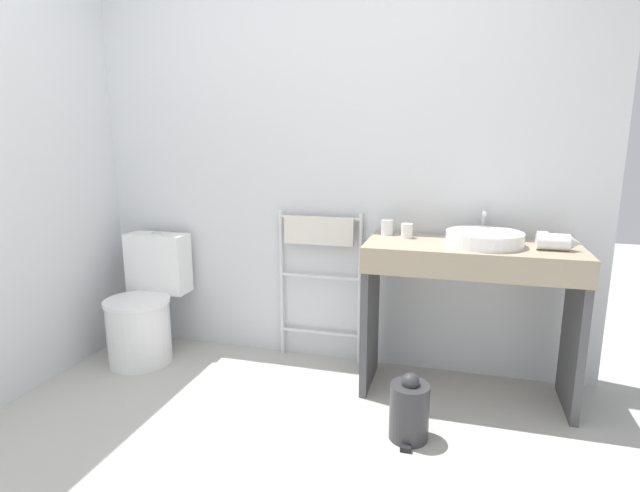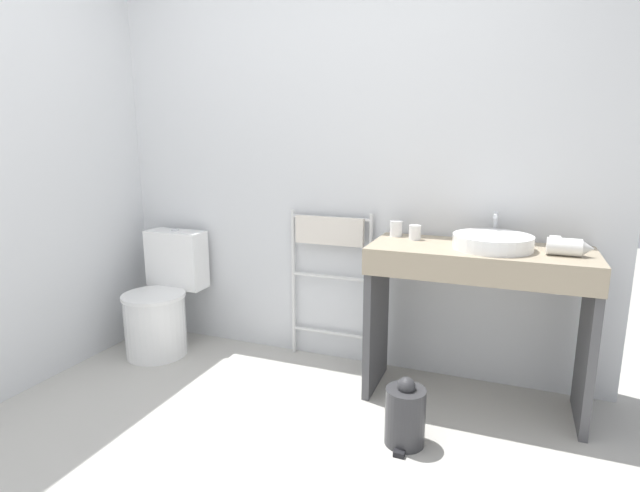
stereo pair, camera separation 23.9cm
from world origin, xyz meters
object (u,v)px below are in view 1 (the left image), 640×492
at_px(towel_radiator, 319,252).
at_px(cup_near_wall, 387,227).
at_px(hair_dryer, 555,241).
at_px(cup_near_edge, 407,231).
at_px(toilet, 145,309).
at_px(trash_bin, 409,410).
at_px(sink_basin, 484,238).

relative_size(towel_radiator, cup_near_wall, 11.03).
bearing_deg(hair_dryer, towel_radiator, 169.25).
height_order(cup_near_edge, hair_dryer, hair_dryer).
xyz_separation_m(cup_near_wall, cup_near_edge, (0.12, -0.06, -0.00)).
bearing_deg(cup_near_wall, cup_near_edge, -27.27).
height_order(toilet, cup_near_edge, cup_near_edge).
relative_size(cup_near_wall, trash_bin, 0.26).
height_order(cup_near_wall, trash_bin, cup_near_wall).
bearing_deg(sink_basin, cup_near_wall, 163.55).
bearing_deg(cup_near_edge, cup_near_wall, 152.73).
bearing_deg(sink_basin, trash_bin, -121.64).
bearing_deg(cup_near_wall, toilet, -172.71).
bearing_deg(cup_near_edge, hair_dryer, -8.58).
height_order(sink_basin, hair_dryer, hair_dryer).
distance_m(toilet, towel_radiator, 1.17).
xyz_separation_m(toilet, cup_near_wall, (1.50, 0.19, 0.57)).
height_order(cup_near_wall, hair_dryer, cup_near_wall).
bearing_deg(trash_bin, cup_near_edge, 99.37).
height_order(sink_basin, cup_near_wall, cup_near_wall).
relative_size(toilet, trash_bin, 2.40).
bearing_deg(towel_radiator, hair_dryer, -10.75).
relative_size(towel_radiator, cup_near_edge, 11.99).
distance_m(cup_near_wall, cup_near_edge, 0.13).
distance_m(hair_dryer, trash_bin, 1.09).
relative_size(sink_basin, hair_dryer, 1.92).
bearing_deg(towel_radiator, cup_near_edge, -13.64).
distance_m(sink_basin, cup_near_wall, 0.54).
distance_m(towel_radiator, hair_dryer, 1.31).
bearing_deg(toilet, towel_radiator, 13.66).
xyz_separation_m(toilet, hair_dryer, (2.35, 0.02, 0.57)).
relative_size(towel_radiator, trash_bin, 2.88).
relative_size(sink_basin, cup_near_edge, 4.89).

